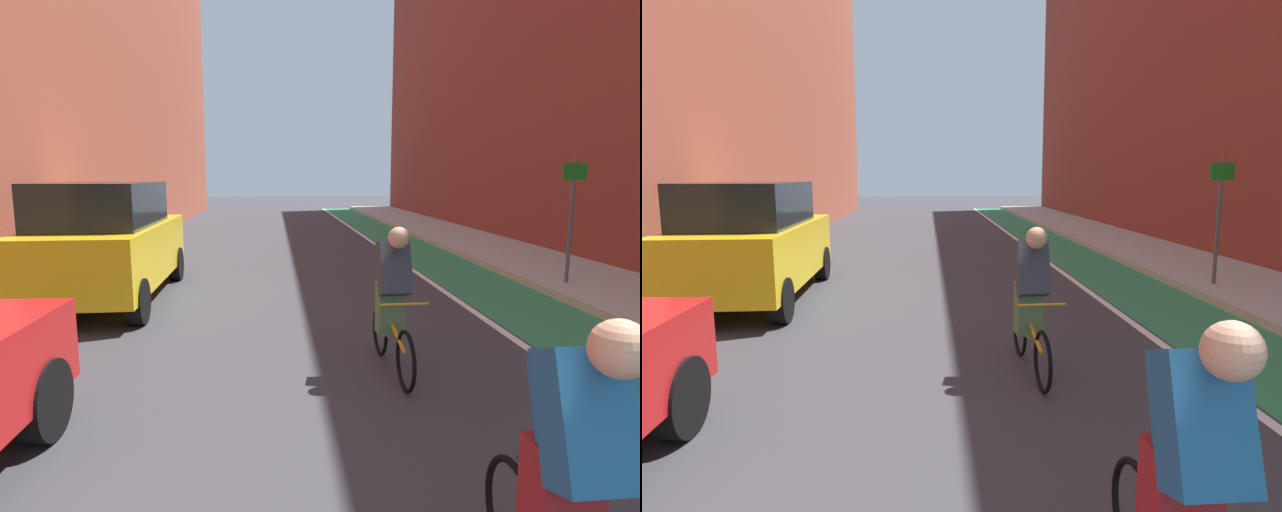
% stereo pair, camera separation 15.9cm
% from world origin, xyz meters
% --- Properties ---
extents(ground_plane, '(78.10, 78.10, 0.00)m').
position_xyz_m(ground_plane, '(0.00, 13.75, 0.00)').
color(ground_plane, '#38383D').
extents(bike_lane_paint, '(1.60, 35.50, 0.00)m').
position_xyz_m(bike_lane_paint, '(3.49, 15.75, 0.00)').
color(bike_lane_paint, '#2D8451').
rests_on(bike_lane_paint, ground).
extents(lane_divider_stripe, '(0.12, 35.50, 0.00)m').
position_xyz_m(lane_divider_stripe, '(2.59, 15.75, 0.00)').
color(lane_divider_stripe, white).
rests_on(lane_divider_stripe, ground).
extents(sidewalk_right, '(2.57, 35.50, 0.14)m').
position_xyz_m(sidewalk_right, '(5.58, 15.75, 0.07)').
color(sidewalk_right, '#A8A59E').
rests_on(sidewalk_right, ground).
extents(building_facade_right, '(2.40, 31.50, 12.45)m').
position_xyz_m(building_facade_right, '(8.06, 17.75, 6.23)').
color(building_facade_right, brown).
rests_on(building_facade_right, ground).
extents(parked_suv_yellow_cab, '(1.90, 4.28, 1.98)m').
position_xyz_m(parked_suv_yellow_cab, '(-3.24, 9.95, 1.01)').
color(parked_suv_yellow_cab, yellow).
rests_on(parked_suv_yellow_cab, ground).
extents(cyclist_lead, '(0.48, 1.67, 1.59)m').
position_xyz_m(cyclist_lead, '(0.76, 3.05, 0.84)').
color(cyclist_lead, black).
rests_on(cyclist_lead, ground).
extents(cyclist_mid, '(0.48, 1.66, 1.58)m').
position_xyz_m(cyclist_mid, '(0.76, 6.41, 0.80)').
color(cyclist_mid, black).
rests_on(cyclist_mid, ground).
extents(street_sign_post, '(0.44, 0.07, 2.27)m').
position_xyz_m(street_sign_post, '(4.88, 10.05, 1.51)').
color(street_sign_post, '#4C4C51').
rests_on(street_sign_post, sidewalk_right).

